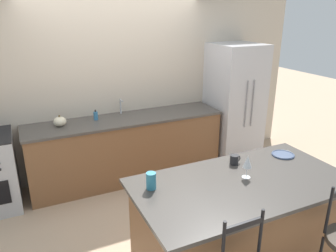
% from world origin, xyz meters
% --- Properties ---
extents(ground_plane, '(18.00, 18.00, 0.00)m').
position_xyz_m(ground_plane, '(0.00, 0.00, 0.00)').
color(ground_plane, tan).
extents(wall_back, '(6.00, 0.07, 2.70)m').
position_xyz_m(wall_back, '(0.00, 0.72, 1.35)').
color(wall_back, beige).
rests_on(wall_back, ground_plane).
extents(back_counter, '(2.77, 0.70, 0.93)m').
position_xyz_m(back_counter, '(0.00, 0.39, 0.47)').
color(back_counter, brown).
rests_on(back_counter, ground_plane).
extents(sink_faucet, '(0.02, 0.13, 0.22)m').
position_xyz_m(sink_faucet, '(0.00, 0.59, 1.07)').
color(sink_faucet, '#ADAFB5').
rests_on(sink_faucet, back_counter).
extents(kitchen_island, '(1.96, 1.03, 0.94)m').
position_xyz_m(kitchen_island, '(0.37, -1.80, 0.47)').
color(kitchen_island, brown).
rests_on(kitchen_island, ground_plane).
extents(refrigerator, '(0.73, 0.78, 1.88)m').
position_xyz_m(refrigerator, '(1.79, 0.32, 0.94)').
color(refrigerator, '#BCBCC1').
rests_on(refrigerator, ground_plane).
extents(dinner_plate, '(0.23, 0.23, 0.02)m').
position_xyz_m(dinner_plate, '(1.09, -1.53, 0.95)').
color(dinner_plate, '#425170').
rests_on(dinner_plate, kitchen_island).
extents(wine_glass, '(0.08, 0.08, 0.22)m').
position_xyz_m(wine_glass, '(0.45, -1.75, 1.09)').
color(wine_glass, white).
rests_on(wine_glass, kitchen_island).
extents(coffee_mug, '(0.12, 0.08, 0.09)m').
position_xyz_m(coffee_mug, '(0.51, -1.48, 0.99)').
color(coffee_mug, '#232326').
rests_on(coffee_mug, kitchen_island).
extents(tumbler_cup, '(0.08, 0.08, 0.15)m').
position_xyz_m(tumbler_cup, '(-0.41, -1.56, 1.01)').
color(tumbler_cup, teal).
rests_on(tumbler_cup, kitchen_island).
extents(pumpkin_decoration, '(0.16, 0.16, 0.15)m').
position_xyz_m(pumpkin_decoration, '(-0.88, 0.41, 0.99)').
color(pumpkin_decoration, beige).
rests_on(pumpkin_decoration, back_counter).
extents(soap_bottle, '(0.06, 0.06, 0.14)m').
position_xyz_m(soap_bottle, '(-0.40, 0.47, 0.99)').
color(soap_bottle, teal).
rests_on(soap_bottle, back_counter).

